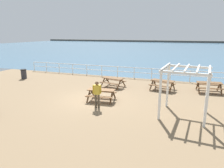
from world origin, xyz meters
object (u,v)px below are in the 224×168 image
Objects in this scene: litter_bin at (24,74)px; picnic_table_near_right at (209,85)px; picnic_table_mid_centre at (163,83)px; picnic_table_far_left at (113,80)px; lattice_pergola at (186,80)px; visitor at (97,93)px; picnic_table_near_left at (101,92)px.

picnic_table_near_right is at bearing 3.16° from litter_bin.
picnic_table_near_right is 0.94× the size of picnic_table_mid_centre.
litter_bin reaches higher than picnic_table_far_left.
picnic_table_mid_centre is 0.74× the size of lattice_pergola.
picnic_table_far_left is 9.45m from litter_bin.
picnic_table_mid_centre is at bearing -47.97° from visitor.
litter_bin is (-9.93, 3.72, -0.10)m from picnic_table_near_left.
visitor reaches higher than litter_bin.
visitor is 11.44m from litter_bin.
picnic_table_far_left is 7.45m from lattice_pergola.
picnic_table_near_right is 0.70× the size of lattice_pergola.
lattice_pergola reaches higher than visitor.
picnic_table_mid_centre is at bearing -177.51° from picnic_table_near_right.
picnic_table_mid_centre and picnic_table_far_left have the same top height.
picnic_table_far_left is 2.16× the size of litter_bin.
lattice_pergola is (5.72, -4.55, 1.41)m from picnic_table_far_left.
lattice_pergola is 15.92m from litter_bin.
litter_bin is at bearing -169.00° from picnic_table_far_left.
picnic_table_near_left is 1.17× the size of visitor.
lattice_pergola is (4.94, 0.53, 1.05)m from visitor.
picnic_table_near_left and picnic_table_near_right have the same top height.
picnic_table_near_right is 16.96m from litter_bin.
picnic_table_near_right and picnic_table_mid_centre have the same top height.
picnic_table_near_left is at bearing -20.53° from litter_bin.
lattice_pergola reaches higher than picnic_table_near_left.
lattice_pergola is (-1.76, -5.51, 1.41)m from picnic_table_near_right.
litter_bin is at bearing 177.40° from picnic_table_near_right.
visitor is (0.78, -5.08, 0.36)m from picnic_table_far_left.
litter_bin is at bearing 168.54° from lattice_pergola.
visitor reaches higher than picnic_table_near_left.
lattice_pergola reaches higher than picnic_table_near_right.
visitor is at bearing -168.60° from lattice_pergola.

